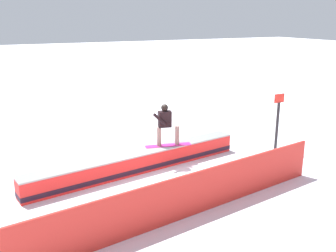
# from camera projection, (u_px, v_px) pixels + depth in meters

# --- Properties ---
(ground_plane) EXTENTS (120.00, 120.00, 0.00)m
(ground_plane) POSITION_uv_depth(u_px,v_px,m) (139.00, 171.00, 11.70)
(ground_plane) COLOR white
(grind_box) EXTENTS (7.13, 1.63, 0.61)m
(grind_box) POSITION_uv_depth(u_px,v_px,m) (138.00, 163.00, 11.63)
(grind_box) COLOR red
(grind_box) RESTS_ON ground_plane
(snowboarder) EXTENTS (1.49, 0.60, 1.35)m
(snowboarder) POSITION_uv_depth(u_px,v_px,m) (166.00, 124.00, 11.93)
(snowboarder) COLOR #BE257F
(snowboarder) RESTS_ON grind_box
(safety_fence) EXTENTS (8.45, 1.32, 1.08)m
(safety_fence) POSITION_uv_depth(u_px,v_px,m) (188.00, 195.00, 8.91)
(safety_fence) COLOR red
(safety_fence) RESTS_ON ground_plane
(trail_marker) EXTENTS (0.40, 0.10, 2.05)m
(trail_marker) POSITION_uv_depth(u_px,v_px,m) (277.00, 121.00, 13.10)
(trail_marker) COLOR #262628
(trail_marker) RESTS_ON ground_plane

